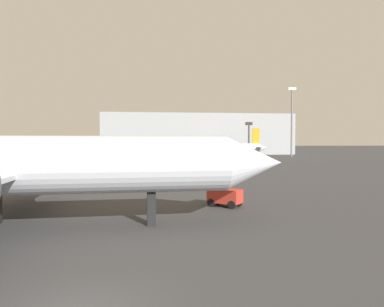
# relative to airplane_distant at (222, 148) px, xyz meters

# --- Properties ---
(airplane_distant) EXTENTS (29.99, 24.26, 8.58)m
(airplane_distant) POSITION_rel_airplane_distant_xyz_m (0.00, 0.00, 0.00)
(airplane_distant) COLOR silver
(airplane_distant) RESTS_ON ground_plane
(baggage_cart) EXTENTS (2.69, 2.51, 1.30)m
(baggage_cart) POSITION_rel_airplane_distant_xyz_m (-15.51, -75.87, -1.93)
(baggage_cart) COLOR red
(baggage_cart) RESTS_ON ground_plane
(light_mast_right) EXTENTS (2.40, 0.50, 20.63)m
(light_mast_right) POSITION_rel_airplane_distant_xyz_m (21.15, 0.06, 8.90)
(light_mast_right) COLOR slate
(light_mast_right) RESTS_ON ground_plane
(terminal_building) EXTENTS (66.28, 26.65, 14.20)m
(terminal_building) POSITION_rel_airplane_distant_xyz_m (-3.79, 29.91, 4.42)
(terminal_building) COLOR #999EA3
(terminal_building) RESTS_ON ground_plane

